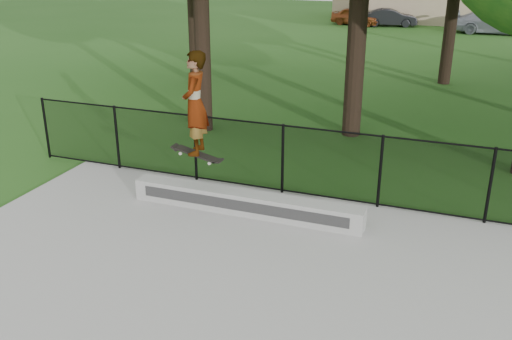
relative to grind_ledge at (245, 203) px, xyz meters
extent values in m
cube|color=#A7A8A3|center=(0.00, 0.00, 0.00)|extent=(4.64, 0.40, 0.42)
imported|color=brown|center=(-3.68, 28.92, 0.28)|extent=(3.43, 1.95, 1.11)
imported|color=black|center=(-1.51, 29.11, 0.28)|extent=(3.22, 1.84, 1.10)
imported|color=gray|center=(4.65, 27.92, 0.37)|extent=(4.14, 1.99, 1.28)
cube|color=black|center=(-0.88, -0.22, 0.97)|extent=(0.83, 0.23, 0.21)
imported|color=#B5DBEE|center=(-0.88, -0.22, 1.95)|extent=(0.62, 0.79, 1.92)
cylinder|color=black|center=(-5.64, 1.20, 0.54)|extent=(0.06, 0.06, 1.50)
cylinder|color=black|center=(-3.64, 1.20, 0.54)|extent=(0.06, 0.06, 1.50)
cylinder|color=black|center=(-1.64, 1.20, 0.54)|extent=(0.06, 0.06, 1.50)
cylinder|color=black|center=(0.36, 1.20, 0.54)|extent=(0.06, 0.06, 1.50)
cylinder|color=black|center=(2.36, 1.20, 0.54)|extent=(0.06, 0.06, 1.50)
cylinder|color=black|center=(4.36, 1.20, 0.54)|extent=(0.06, 0.06, 1.50)
cylinder|color=black|center=(2.36, 1.20, 1.26)|extent=(16.00, 0.04, 0.04)
cylinder|color=black|center=(2.36, 1.20, -0.16)|extent=(16.00, 0.04, 0.04)
cube|color=black|center=(2.36, 1.20, 0.54)|extent=(16.00, 0.01, 1.50)
cylinder|color=black|center=(-3.14, 4.80, 2.30)|extent=(0.44, 0.44, 5.14)
cylinder|color=black|center=(0.86, 5.80, 2.36)|extent=(0.44, 0.44, 5.26)
cylinder|color=black|center=(-6.14, 10.30, 2.09)|extent=(0.44, 0.44, 4.73)
cylinder|color=black|center=(2.86, 13.30, 2.16)|extent=(0.44, 0.44, 4.85)
camera|label=1|loc=(3.73, -9.29, 4.65)|focal=40.00mm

